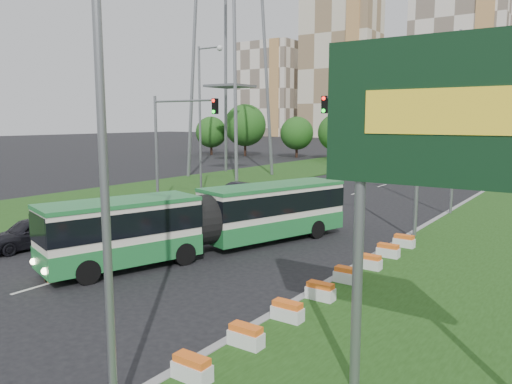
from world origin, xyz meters
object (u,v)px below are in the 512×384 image
Objects in this scene: pedestrian at (70,255)px; shopping_trolley at (50,273)px; billboard at (472,129)px; car_left_far at (237,192)px; traffic_mast_median at (389,138)px; articulated_bus at (209,219)px; traffic_mast_left at (172,134)px; car_left_near at (31,233)px.

shopping_trolley is at bearing 166.18° from pedestrian.
car_left_far is at bearing 135.95° from billboard.
shopping_trolley is (-15.46, 0.65, -5.85)m from billboard.
billboard is at bearing 8.15° from shopping_trolley.
traffic_mast_median is 18.02m from shopping_trolley.
articulated_bus is 6.61m from pedestrian.
shopping_trolley is at bearing 177.59° from billboard.
shopping_trolley is (-0.04, -0.92, -0.56)m from pedestrian.
articulated_bus reaches higher than pedestrian.
articulated_bus is 24.78× the size of shopping_trolley.
traffic_mast_median is 10.74m from articulated_bus.
traffic_mast_median is 15.19m from traffic_mast_left.
car_left_far is at bearing 75.75° from traffic_mast_left.
car_left_far is 19.83m from pedestrian.
car_left_near is 17.35m from car_left_far.
pedestrian is at bearing -10.92° from car_left_near.
car_left_near is 5.76m from pedestrian.
traffic_mast_median is at bearing -9.72° from car_left_far.
pedestrian is (-15.43, 1.58, -5.29)m from billboard.
traffic_mast_left is 12.56× the size of shopping_trolley.
traffic_mast_left reaches higher than car_left_near.
car_left_near is at bearing 62.19° from pedestrian.
car_left_far is (-7.96, 12.75, -0.86)m from articulated_bus.
traffic_mast_median reaches higher than pedestrian.
car_left_far is at bearing 5.45° from pedestrian.
articulated_bus is at bearing -125.19° from traffic_mast_median.
billboard is at bearing -13.03° from articulated_bus.
traffic_mast_left reaches higher than car_left_far.
billboard is 1.77× the size of car_left_near.
pedestrian is 2.75× the size of shopping_trolley.
pedestrian is 1.08m from shopping_trolley.
car_left_near is at bearing -80.59° from car_left_far.
billboard is 27.16m from traffic_mast_left.
traffic_mast_median reaches higher than car_left_near.
traffic_mast_left is at bearing 159.74° from articulated_bus.
car_left_near reaches higher than shopping_trolley.
pedestrian is at bearing 174.17° from billboard.
pedestrian is at bearing 98.30° from shopping_trolley.
car_left_near is at bearing 165.78° from shopping_trolley.
traffic_mast_median is at bearing 48.88° from car_left_near.
shopping_trolley is (-2.19, -7.13, -1.28)m from articulated_bus.
articulated_bus reaches higher than car_left_far.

